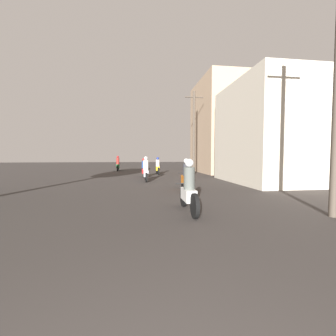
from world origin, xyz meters
name	(u,v)px	position (x,y,z in m)	size (l,w,h in m)	color
motorcycle_white	(189,191)	(1.35, 5.88, 0.62)	(0.60, 2.09, 1.55)	black
motorcycle_orange	(186,177)	(2.20, 10.08, 0.60)	(0.60, 1.96, 1.51)	black
motorcycle_silver	(146,171)	(0.44, 14.15, 0.63)	(0.60, 2.03, 1.60)	black
motorcycle_red	(144,169)	(0.40, 16.73, 0.60)	(0.60, 1.89, 1.48)	black
motorcycle_yellow	(158,167)	(1.70, 19.45, 0.62)	(0.60, 2.05, 1.53)	black
motorcycle_green	(118,165)	(-2.19, 24.70, 0.65)	(0.60, 2.09, 1.65)	black
building_right_near	(279,133)	(8.63, 12.46, 3.03)	(6.00, 6.52, 6.07)	beige
building_right_far	(220,127)	(8.12, 21.20, 4.50)	(4.28, 7.34, 9.00)	tan
utility_pole_far	(194,131)	(4.81, 18.71, 3.76)	(1.60, 0.20, 7.20)	#4C4238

